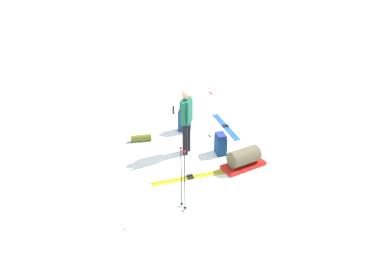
% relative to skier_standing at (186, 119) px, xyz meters
% --- Properties ---
extents(ground_plane, '(80.00, 80.00, 0.00)m').
position_rel_skier_standing_xyz_m(ground_plane, '(0.05, -0.15, -0.95)').
color(ground_plane, white).
extents(skier_standing, '(0.51, 0.36, 1.70)m').
position_rel_skier_standing_xyz_m(skier_standing, '(0.00, 0.00, 0.00)').
color(skier_standing, black).
rests_on(skier_standing, ground_plane).
extents(ski_pair_near, '(1.78, 0.35, 0.05)m').
position_rel_skier_standing_xyz_m(ski_pair_near, '(1.21, -1.40, -0.94)').
color(ski_pair_near, '#1F5AA6').
rests_on(ski_pair_near, ground_plane).
extents(ski_pair_far, '(0.36, 1.80, 0.05)m').
position_rel_skier_standing_xyz_m(ski_pair_far, '(-1.13, 0.13, -0.94)').
color(ski_pair_far, gold).
rests_on(ski_pair_far, ground_plane).
extents(backpack_large_dark, '(0.38, 0.40, 0.69)m').
position_rel_skier_standing_xyz_m(backpack_large_dark, '(1.21, -0.17, -0.62)').
color(backpack_large_dark, navy).
rests_on(backpack_large_dark, ground_plane).
extents(backpack_bright, '(0.36, 0.25, 0.55)m').
position_rel_skier_standing_xyz_m(backpack_bright, '(-0.21, -0.84, -0.68)').
color(backpack_bright, navy).
rests_on(backpack_bright, ground_plane).
extents(ski_poles_planted_near, '(0.15, 0.10, 1.35)m').
position_rel_skier_standing_xyz_m(ski_poles_planted_near, '(0.65, -0.77, -0.21)').
color(ski_poles_planted_near, '#B3C0BC').
rests_on(ski_poles_planted_near, ground_plane).
extents(ski_poles_planted_far, '(0.21, 0.11, 1.38)m').
position_rel_skier_standing_xyz_m(ski_poles_planted_far, '(-2.13, 0.46, -0.19)').
color(ski_poles_planted_far, black).
rests_on(ski_poles_planted_far, ground_plane).
extents(gear_sled, '(0.77, 1.16, 0.49)m').
position_rel_skier_standing_xyz_m(gear_sled, '(-0.93, -1.21, -0.73)').
color(gear_sled, red).
rests_on(gear_sled, ground_plane).
extents(sleeping_mat_rolled, '(0.19, 0.55, 0.18)m').
position_rel_skier_standing_xyz_m(sleeping_mat_rolled, '(0.83, 1.10, -0.86)').
color(sleeping_mat_rolled, '#595D1B').
rests_on(sleeping_mat_rolled, ground_plane).
extents(thermos_bottle, '(0.07, 0.07, 0.26)m').
position_rel_skier_standing_xyz_m(thermos_bottle, '(2.43, -0.03, -0.82)').
color(thermos_bottle, black).
rests_on(thermos_bottle, ground_plane).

